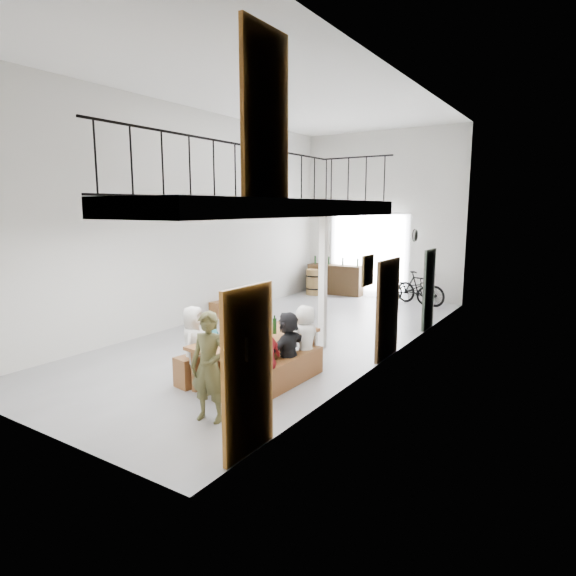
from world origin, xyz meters
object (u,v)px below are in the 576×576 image
Objects in this scene: bicycle_near at (410,289)px; side_bench at (233,306)px; bench_inner at (230,359)px; oak_barrel at (315,282)px; host_standing at (209,367)px; tasting_table at (257,341)px; serving_counter at (336,280)px.

side_bench is at bearing 153.65° from bicycle_near.
bench_inner is 1.32× the size of bicycle_near.
oak_barrel is (-2.71, 7.93, 0.19)m from bench_inner.
host_standing is at bearing -47.96° from bench_inner.
bench_inner is 5.04m from side_bench.
side_bench is (-3.78, 3.99, -0.49)m from tasting_table.
host_standing is at bearing -68.99° from tasting_table.
tasting_table is at bearing -46.54° from side_bench.
tasting_table is 0.79m from bench_inner.
tasting_table reaches higher than side_bench.
serving_counter is 1.16× the size of bicycle_near.
oak_barrel is 0.56× the size of host_standing.
oak_barrel is at bearing 120.40° from tasting_table.
serving_counter is 2.72m from bicycle_near.
bench_inner is 8.29m from bicycle_near.
oak_barrel is at bearing -143.03° from serving_counter.
bicycle_near is at bearing 98.01° from tasting_table.
serving_counter is (-2.78, 8.46, -0.19)m from tasting_table.
side_bench is 0.97× the size of host_standing.
serving_counter is at bearing 77.35° from side_bench.
tasting_table is at bearing -74.96° from serving_counter.
serving_counter reaches higher than tasting_table.
serving_counter is at bearing 95.35° from host_standing.
tasting_table is at bearing -165.26° from bicycle_near.
side_bench is 0.92× the size of bicycle_near.
host_standing is at bearing -163.06° from bicycle_near.
bicycle_near is (-0.06, 8.32, -0.26)m from tasting_table.
host_standing is (0.39, -1.66, 0.08)m from tasting_table.
host_standing reaches higher than bicycle_near.
host_standing is (3.74, -9.63, 0.35)m from oak_barrel.
serving_counter is at bearing 101.43° from bicycle_near.
bench_inner is 1.41× the size of host_standing.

